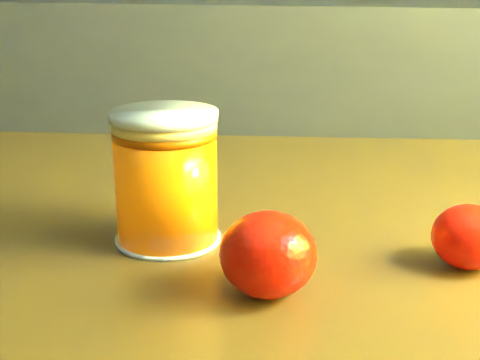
# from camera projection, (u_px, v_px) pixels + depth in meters

# --- Properties ---
(kitchen_counter) EXTENTS (3.15, 0.60, 0.90)m
(kitchen_counter) POSITION_uv_depth(u_px,v_px,m) (124.00, 144.00, 2.14)
(kitchen_counter) COLOR #4C4B50
(kitchen_counter) RESTS_ON ground
(table) EXTENTS (1.12, 0.87, 0.77)m
(table) POSITION_uv_depth(u_px,v_px,m) (386.00, 342.00, 0.59)
(table) COLOR brown
(table) RESTS_ON ground
(juice_glass) EXTENTS (0.09, 0.09, 0.11)m
(juice_glass) POSITION_uv_depth(u_px,v_px,m) (166.00, 178.00, 0.55)
(juice_glass) COLOR #FF6B05
(juice_glass) RESTS_ON table
(orange_front) EXTENTS (0.07, 0.07, 0.06)m
(orange_front) POSITION_uv_depth(u_px,v_px,m) (268.00, 254.00, 0.46)
(orange_front) COLOR #F41704
(orange_front) RESTS_ON table
(orange_back) EXTENTS (0.06, 0.06, 0.05)m
(orange_back) POSITION_uv_depth(u_px,v_px,m) (469.00, 237.00, 0.51)
(orange_back) COLOR #F41704
(orange_back) RESTS_ON table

